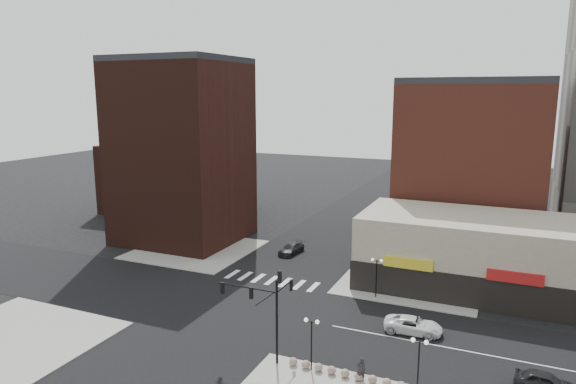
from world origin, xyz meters
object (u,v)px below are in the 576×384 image
at_px(dark_sedan_east, 546,382).
at_px(traffic_signal, 268,301).
at_px(street_lamp_ne, 377,268).
at_px(street_lamp_se_b, 419,352).
at_px(street_lamp_se_a, 312,331).
at_px(white_suv, 413,325).
at_px(dark_sedan_north, 291,249).
at_px(pedestrian, 361,369).

bearing_deg(dark_sedan_east, traffic_signal, 105.55).
bearing_deg(street_lamp_ne, street_lamp_se_b, -66.37).
xyz_separation_m(street_lamp_se_a, white_suv, (5.98, 9.63, -2.59)).
bearing_deg(street_lamp_se_a, dark_sedan_east, 14.51).
distance_m(white_suv, dark_sedan_north, 25.18).
bearing_deg(white_suv, pedestrian, 164.49).
height_order(street_lamp_se_a, street_lamp_ne, same).
height_order(street_lamp_se_b, dark_sedan_east, street_lamp_se_b).
height_order(street_lamp_ne, dark_sedan_north, street_lamp_ne).
bearing_deg(street_lamp_ne, dark_sedan_north, 143.80).
xyz_separation_m(white_suv, pedestrian, (-2.08, -9.63, 0.36)).
height_order(street_lamp_se_a, dark_sedan_north, street_lamp_se_a).
height_order(street_lamp_se_b, dark_sedan_north, street_lamp_se_b).
xyz_separation_m(street_lamp_se_b, pedestrian, (-4.09, 0.00, -2.23)).
bearing_deg(street_lamp_se_a, traffic_signal, 177.43).
relative_size(street_lamp_ne, white_suv, 0.82).
distance_m(street_lamp_ne, dark_sedan_north, 17.49).
xyz_separation_m(dark_sedan_north, pedestrian, (16.87, -26.22, 0.38)).
bearing_deg(dark_sedan_east, pedestrian, 112.94).
height_order(traffic_signal, white_suv, traffic_signal).
relative_size(street_lamp_ne, dark_sedan_east, 1.00).
relative_size(dark_sedan_east, pedestrian, 2.20).
height_order(street_lamp_ne, white_suv, street_lamp_ne).
bearing_deg(street_lamp_ne, traffic_signal, -106.75).
xyz_separation_m(street_lamp_se_b, street_lamp_ne, (-7.00, 16.00, 0.00)).
bearing_deg(traffic_signal, dark_sedan_east, 11.41).
bearing_deg(street_lamp_ne, street_lamp_se_a, -93.58).
bearing_deg(street_lamp_se_b, white_suv, 101.83).
distance_m(street_lamp_se_a, pedestrian, 4.50).
bearing_deg(dark_sedan_north, white_suv, -34.30).
bearing_deg(dark_sedan_north, dark_sedan_east, -30.02).
relative_size(street_lamp_se_a, street_lamp_ne, 1.00).
distance_m(street_lamp_se_b, white_suv, 10.17).
bearing_deg(street_lamp_ne, white_suv, -51.97).
xyz_separation_m(white_suv, dark_sedan_north, (-18.94, 16.59, -0.02)).
distance_m(traffic_signal, dark_sedan_north, 27.95).
height_order(dark_sedan_north, pedestrian, pedestrian).
xyz_separation_m(traffic_signal, street_lamp_se_b, (11.76, -0.17, -1.67)).
bearing_deg(traffic_signal, street_lamp_se_a, -2.57).
distance_m(traffic_signal, pedestrian, 8.61).
height_order(street_lamp_se_a, pedestrian, street_lamp_se_a).
xyz_separation_m(street_lamp_ne, dark_sedan_east, (15.31, -11.78, -2.58)).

